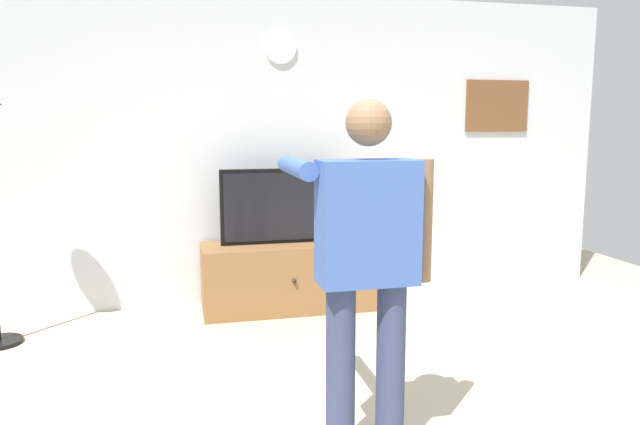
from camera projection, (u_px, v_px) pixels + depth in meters
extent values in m
cube|color=silver|center=(271.00, 151.00, 5.31)|extent=(6.40, 0.10, 2.70)
cube|color=olive|center=(288.00, 276.00, 5.15)|extent=(1.46, 0.52, 0.58)
sphere|color=black|center=(294.00, 281.00, 4.88)|extent=(0.04, 0.04, 0.04)
cube|color=black|center=(287.00, 206.00, 5.11)|extent=(1.13, 0.06, 0.64)
cube|color=black|center=(287.00, 206.00, 5.07)|extent=(1.07, 0.01, 0.58)
cylinder|color=white|center=(280.00, 48.00, 5.14)|extent=(0.27, 0.03, 0.27)
cube|color=brown|center=(497.00, 106.00, 5.69)|extent=(0.64, 0.04, 0.48)
cylinder|color=#384266|center=(340.00, 372.00, 2.83)|extent=(0.14, 0.14, 0.85)
cylinder|color=#384266|center=(391.00, 367.00, 2.89)|extent=(0.14, 0.14, 0.85)
cube|color=#3F60AD|center=(368.00, 222.00, 2.75)|extent=(0.46, 0.22, 0.58)
sphere|color=#8C6647|center=(369.00, 123.00, 2.69)|extent=(0.21, 0.21, 0.21)
cylinder|color=#3F60AD|center=(297.00, 167.00, 2.93)|extent=(0.09, 0.58, 0.09)
cube|color=white|center=(285.00, 163.00, 3.24)|extent=(0.04, 0.12, 0.04)
cylinder|color=#8C6647|center=(423.00, 221.00, 2.82)|extent=(0.09, 0.09, 0.58)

